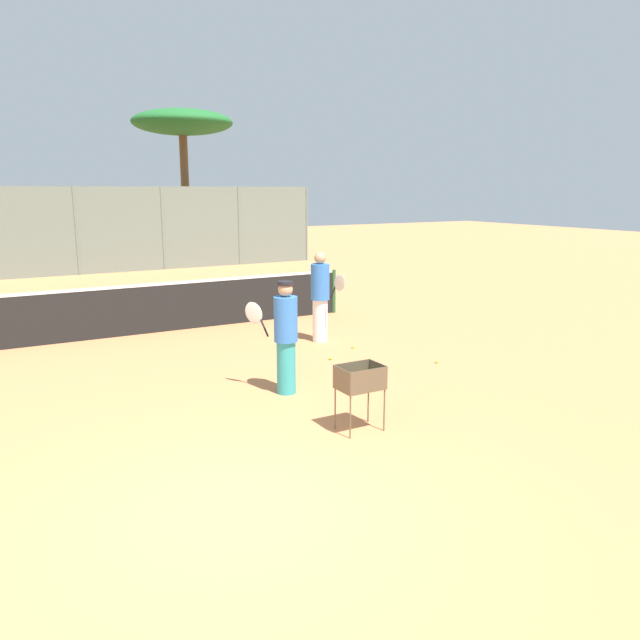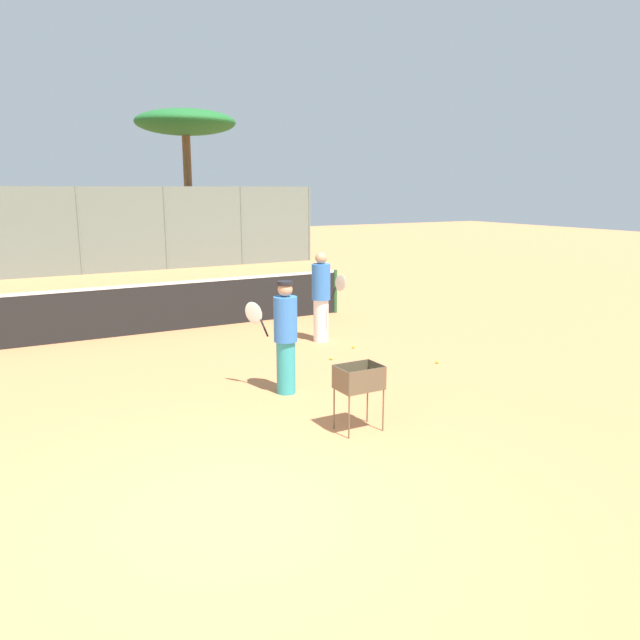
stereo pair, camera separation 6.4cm
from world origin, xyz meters
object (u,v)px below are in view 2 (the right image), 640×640
Objects in this scene: ball_cart at (359,383)px; parked_car at (185,245)px; player_white_outfit at (321,296)px; player_red_cap at (285,336)px; tennis_net at (85,313)px.

parked_car is (3.94, 19.73, 0.04)m from ball_cart.
player_white_outfit is 15.52m from parked_car.
player_white_outfit is 0.43× the size of parked_car.
player_white_outfit is 1.06× the size of player_red_cap.
ball_cart is at bearing -36.79° from player_white_outfit.
parked_car is at bearing 78.70° from ball_cart.
tennis_net is 5.40m from player_red_cap.
tennis_net is at bearing 108.06° from ball_cart.
player_white_outfit is at bearing -97.52° from parked_car.
player_white_outfit reaches higher than player_red_cap.
player_white_outfit is at bearing -30.38° from tennis_net.
player_red_cap is (-2.07, -2.57, -0.04)m from player_white_outfit.
parked_car reaches higher than ball_cart.
tennis_net is 2.82× the size of parked_car.
tennis_net is 6.59× the size of player_white_outfit.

